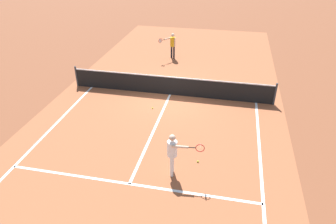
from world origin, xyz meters
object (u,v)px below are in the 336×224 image
at_px(player_far, 172,43).
at_px(player_near, 173,151).
at_px(tennis_ball_mid_court, 198,161).
at_px(net, 170,85).
at_px(tennis_ball_near_net, 152,108).

bearing_deg(player_far, player_near, -78.65).
bearing_deg(tennis_ball_mid_court, player_far, 106.18).
height_order(player_near, player_far, player_far).
bearing_deg(player_near, net, 102.53).
height_order(net, tennis_ball_mid_court, net).
distance_m(player_near, tennis_ball_mid_court, 1.39).
height_order(player_far, tennis_ball_near_net, player_far).
distance_m(net, tennis_ball_near_net, 1.68).
bearing_deg(player_far, tennis_ball_mid_court, -73.82).
bearing_deg(tennis_ball_mid_court, player_near, -134.04).
distance_m(player_far, tennis_ball_near_net, 6.62).
bearing_deg(net, tennis_ball_mid_court, -67.87).
xyz_separation_m(player_near, tennis_ball_near_net, (-1.75, 4.10, -0.91)).
height_order(tennis_ball_mid_court, tennis_ball_near_net, same).
bearing_deg(net, tennis_ball_near_net, -107.78).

